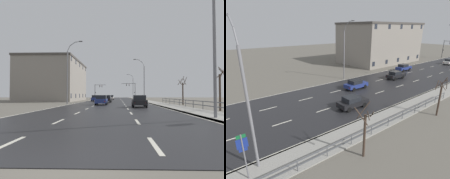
# 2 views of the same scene
# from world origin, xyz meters

# --- Properties ---
(ground_plane) EXTENTS (160.00, 160.00, 0.12)m
(ground_plane) POSITION_xyz_m (0.00, 48.00, -0.06)
(ground_plane) COLOR #666056
(road_asphalt_strip) EXTENTS (14.00, 120.00, 0.03)m
(road_asphalt_strip) POSITION_xyz_m (0.00, 60.00, 0.01)
(road_asphalt_strip) COLOR #232326
(road_asphalt_strip) RESTS_ON ground
(sidewalk_right) EXTENTS (3.00, 120.00, 0.12)m
(sidewalk_right) POSITION_xyz_m (8.43, 60.00, 0.06)
(sidewalk_right) COLOR gray
(sidewalk_right) RESTS_ON ground
(guardrail) EXTENTS (0.07, 28.21, 1.00)m
(guardrail) POSITION_xyz_m (9.85, 19.92, 0.71)
(guardrail) COLOR #515459
(guardrail) RESTS_ON ground
(street_lamp_foreground) EXTENTS (2.87, 0.24, 10.73)m
(street_lamp_foreground) POSITION_xyz_m (7.40, 8.91, 5.21)
(street_lamp_foreground) COLOR slate
(street_lamp_foreground) RESTS_ON ground
(street_lamp_midground) EXTENTS (2.70, 0.24, 10.39)m
(street_lamp_midground) POSITION_xyz_m (7.41, 43.62, 5.06)
(street_lamp_midground) COLOR slate
(street_lamp_midground) RESTS_ON ground
(street_lamp_distant) EXTENTS (2.68, 0.24, 10.39)m
(street_lamp_distant) POSITION_xyz_m (7.42, 78.32, 5.07)
(street_lamp_distant) COLOR slate
(street_lamp_distant) RESTS_ON ground
(street_lamp_left_bank) EXTENTS (2.71, 0.24, 11.08)m
(street_lamp_left_bank) POSITION_xyz_m (-7.42, 29.73, 5.40)
(street_lamp_left_bank) COLOR slate
(street_lamp_left_bank) RESTS_ON ground
(traffic_signal_right) EXTENTS (5.24, 0.36, 6.32)m
(traffic_signal_right) POSITION_xyz_m (6.64, 72.04, 4.34)
(traffic_signal_right) COLOR #38383A
(traffic_signal_right) RESTS_ON ground
(traffic_signal_left) EXTENTS (4.34, 0.36, 5.89)m
(traffic_signal_left) POSITION_xyz_m (-6.86, 73.87, 4.01)
(traffic_signal_left) COLOR #38383A
(traffic_signal_left) RESTS_ON ground
(car_near_right) EXTENTS (1.97, 4.17, 1.57)m
(car_near_right) POSITION_xyz_m (-1.16, 38.00, 0.80)
(car_near_right) COLOR black
(car_near_right) RESTS_ON ground
(car_near_left) EXTENTS (1.97, 4.17, 1.57)m
(car_near_left) POSITION_xyz_m (-1.10, 63.00, 0.80)
(car_near_left) COLOR silver
(car_near_left) RESTS_ON ground
(car_far_left) EXTENTS (1.93, 4.15, 1.57)m
(car_far_left) POSITION_xyz_m (3.97, 21.56, 0.80)
(car_far_left) COLOR black
(car_far_left) RESTS_ON ground
(car_far_right) EXTENTS (1.94, 4.15, 1.57)m
(car_far_right) POSITION_xyz_m (-4.48, 45.80, 0.80)
(car_far_right) COLOR navy
(car_far_right) RESTS_ON ground
(car_distant) EXTENTS (1.85, 4.11, 1.57)m
(car_distant) POSITION_xyz_m (-1.43, 27.24, 0.80)
(car_distant) COLOR navy
(car_distant) RESTS_ON ground
(brick_building) EXTENTS (14.00, 22.95, 11.19)m
(brick_building) POSITION_xyz_m (-16.45, 50.84, 5.60)
(brick_building) COLOR gray
(brick_building) RESTS_ON ground
(bare_tree_near) EXTENTS (1.44, 1.49, 4.54)m
(bare_tree_near) POSITION_xyz_m (11.50, 15.90, 2.21)
(bare_tree_near) COLOR #423328
(bare_tree_near) RESTS_ON ground
(bare_tree_mid) EXTENTS (1.35, 1.49, 4.67)m
(bare_tree_mid) POSITION_xyz_m (11.71, 27.92, 2.18)
(bare_tree_mid) COLOR #423328
(bare_tree_mid) RESTS_ON ground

